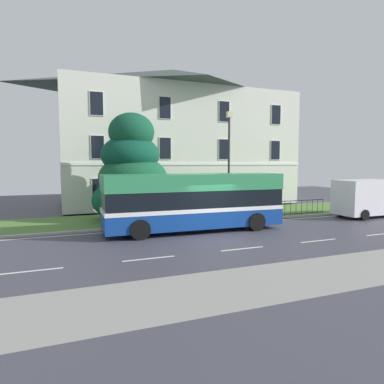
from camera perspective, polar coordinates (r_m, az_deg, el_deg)
name	(u,v)px	position (r m, az deg, el deg)	size (l,w,h in m)	color
ground_plane	(214,236)	(16.82, 3.75, -7.41)	(60.00, 56.00, 0.18)	#3D3D48
georgian_townhouse	(174,136)	(30.77, -3.07, 9.45)	(19.64, 10.52, 11.73)	silver
iron_verge_railing	(230,211)	(20.90, 6.42, -3.24)	(14.55, 0.04, 0.97)	black
evergreen_tree	(131,175)	(20.97, -10.32, 2.80)	(4.58, 4.42, 6.59)	#423328
single_decker_bus	(194,201)	(17.74, 0.33, -1.52)	(9.50, 2.82, 3.00)	navy
white_panel_van	(367,198)	(25.23, 27.52, -0.90)	(4.94, 2.21, 2.46)	white
street_lamp_post	(229,157)	(21.81, 6.27, 5.90)	(0.36, 0.24, 6.70)	#333338
litter_bin	(137,213)	(19.38, -9.36, -3.58)	(0.50, 0.50, 1.22)	black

